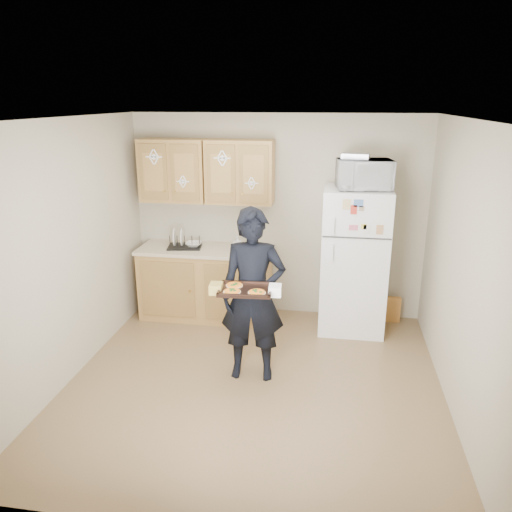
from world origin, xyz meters
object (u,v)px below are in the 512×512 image
object	(u,v)px
refrigerator	(354,260)
dish_rack	(185,241)
person	(253,296)
baking_tray	(245,290)
microwave	(364,174)

from	to	relation	value
refrigerator	dish_rack	bearing A→B (deg)	178.69
person	dish_rack	size ratio (longest dim) A/B	4.22
baking_tray	microwave	bearing A→B (deg)	51.48
refrigerator	person	bearing A→B (deg)	-127.71
person	microwave	size ratio (longest dim) A/B	2.91
refrigerator	microwave	size ratio (longest dim) A/B	2.90
person	dish_rack	world-z (taller)	person
refrigerator	baking_tray	distance (m)	1.87
refrigerator	microwave	bearing A→B (deg)	-43.71
person	microwave	distance (m)	1.89
refrigerator	dish_rack	size ratio (longest dim) A/B	4.20
refrigerator	baking_tray	world-z (taller)	refrigerator
microwave	dish_rack	bearing A→B (deg)	168.66
person	dish_rack	distance (m)	1.71
person	dish_rack	bearing A→B (deg)	125.38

